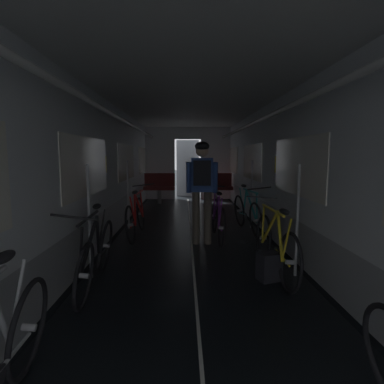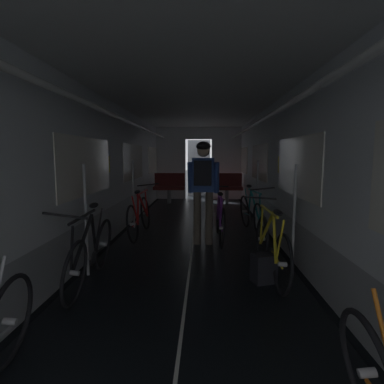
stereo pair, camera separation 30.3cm
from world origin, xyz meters
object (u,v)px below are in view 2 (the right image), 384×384
(bicycle_red, at_px, (140,216))
(bicycle_yellow, at_px, (271,246))
(bench_seat_far_left, at_px, (169,185))
(bicycle_teal, at_px, (251,213))
(bench_seat_far_right, at_px, (227,185))
(bicycle_black, at_px, (91,252))
(bicycle_purple_in_aisle, at_px, (220,219))
(person_cyclist_aisle, at_px, (203,181))
(backpack_on_floor, at_px, (264,268))

(bicycle_red, relative_size, bicycle_yellow, 1.00)
(bench_seat_far_left, height_order, bicycle_teal, bench_seat_far_left)
(bench_seat_far_right, height_order, bicycle_black, same)
(bicycle_purple_in_aisle, bearing_deg, person_cyclist_aisle, -138.57)
(bicycle_yellow, xyz_separation_m, backpack_on_floor, (-0.12, -0.18, -0.21))
(bicycle_black, bearing_deg, bicycle_purple_in_aisle, 50.54)
(bench_seat_far_left, bearing_deg, person_cyclist_aisle, -76.67)
(bicycle_yellow, height_order, bicycle_black, bicycle_black)
(bench_seat_far_left, relative_size, bicycle_purple_in_aisle, 0.58)
(bicycle_black, relative_size, bicycle_purple_in_aisle, 1.00)
(bicycle_black, bearing_deg, bicycle_red, 86.98)
(bench_seat_far_right, distance_m, bicycle_purple_in_aisle, 4.31)
(backpack_on_floor, bearing_deg, bicycle_teal, 84.92)
(bicycle_teal, height_order, backpack_on_floor, bicycle_teal)
(bicycle_purple_in_aisle, relative_size, backpack_on_floor, 4.97)
(person_cyclist_aisle, relative_size, backpack_on_floor, 5.09)
(bench_seat_far_right, relative_size, bicycle_yellow, 0.58)
(bench_seat_far_right, distance_m, person_cyclist_aisle, 4.63)
(bicycle_yellow, bearing_deg, bicycle_purple_in_aisle, 108.35)
(bicycle_yellow, distance_m, backpack_on_floor, 0.31)
(bicycle_black, bearing_deg, backpack_on_floor, 3.62)
(bench_seat_far_right, xyz_separation_m, bicycle_teal, (0.21, -3.72, -0.18))
(person_cyclist_aisle, bearing_deg, bicycle_yellow, -58.41)
(bicycle_teal, bearing_deg, bench_seat_far_left, 118.43)
(bicycle_red, xyz_separation_m, bicycle_yellow, (2.03, -1.89, 0.00))
(bicycle_yellow, bearing_deg, bench_seat_far_right, 91.17)
(bicycle_black, height_order, backpack_on_floor, bicycle_black)
(bicycle_yellow, height_order, person_cyclist_aisle, person_cyclist_aisle)
(bicycle_red, xyz_separation_m, bicycle_black, (-0.12, -2.21, -0.00))
(bicycle_red, relative_size, backpack_on_floor, 4.98)
(bench_seat_far_right, relative_size, bicycle_black, 0.58)
(bicycle_red, bearing_deg, bicycle_purple_in_aisle, -9.82)
(bench_seat_far_right, distance_m, bicycle_teal, 3.73)
(bench_seat_far_left, xyz_separation_m, bench_seat_far_right, (1.80, 0.00, 0.00))
(bicycle_black, distance_m, backpack_on_floor, 2.04)
(bicycle_purple_in_aisle, bearing_deg, bicycle_red, 170.18)
(bicycle_red, bearing_deg, bench_seat_far_left, 88.42)
(bench_seat_far_left, distance_m, bicycle_red, 4.03)
(bench_seat_far_right, bearing_deg, bicycle_teal, -86.70)
(bench_seat_far_left, bearing_deg, bicycle_black, -92.09)
(bench_seat_far_right, xyz_separation_m, bicycle_black, (-2.03, -6.23, -0.19))
(bench_seat_far_right, xyz_separation_m, bicycle_purple_in_aisle, (-0.42, -4.28, -0.18))
(backpack_on_floor, bearing_deg, bicycle_red, 132.63)
(bicycle_teal, height_order, bicycle_yellow, bicycle_teal)
(bicycle_teal, relative_size, bicycle_black, 1.00)
(bicycle_red, bearing_deg, person_cyclist_aisle, -23.75)
(bicycle_black, distance_m, bicycle_purple_in_aisle, 2.53)
(bicycle_teal, xyz_separation_m, person_cyclist_aisle, (-0.94, -0.83, 0.69))
(bicycle_teal, height_order, bicycle_purple_in_aisle, bicycle_teal)
(bicycle_red, distance_m, bicycle_purple_in_aisle, 1.51)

